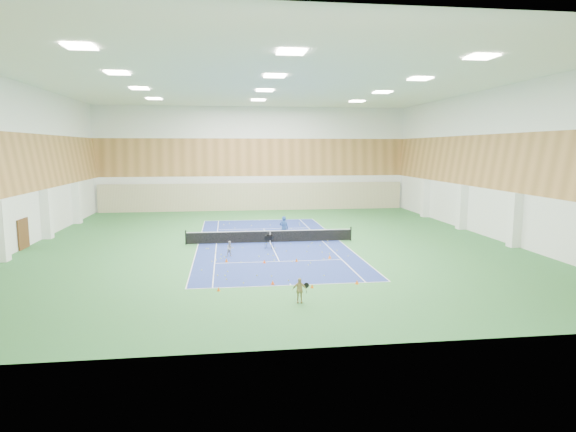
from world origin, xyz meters
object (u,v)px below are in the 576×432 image
Objects in this scene: coach at (284,228)px; child_apron at (299,290)px; tennis_net at (270,235)px; child_court at (230,249)px; ball_cart at (269,242)px.

child_apron is (-1.16, -15.63, -0.36)m from coach.
child_court is (-3.12, -4.47, -0.02)m from tennis_net.
tennis_net is at bearing 33.68° from child_court.
coach reaches higher than child_court.
child_court is 0.88× the size of child_apron.
ball_cart is (2.83, 2.18, -0.04)m from child_court.
child_court is at bearing -123.42° from ball_cart.
ball_cart is (-0.29, -2.29, -0.06)m from tennis_net.
child_apron reaches higher than child_court.
ball_cart is at bearing 83.06° from coach.
coach is 3.50m from ball_cart.
tennis_net reaches higher than ball_cart.
child_apron is at bearing -89.95° from tennis_net.
child_court is (-4.29, -5.32, -0.44)m from coach.
tennis_net is at bearing 94.91° from child_apron.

